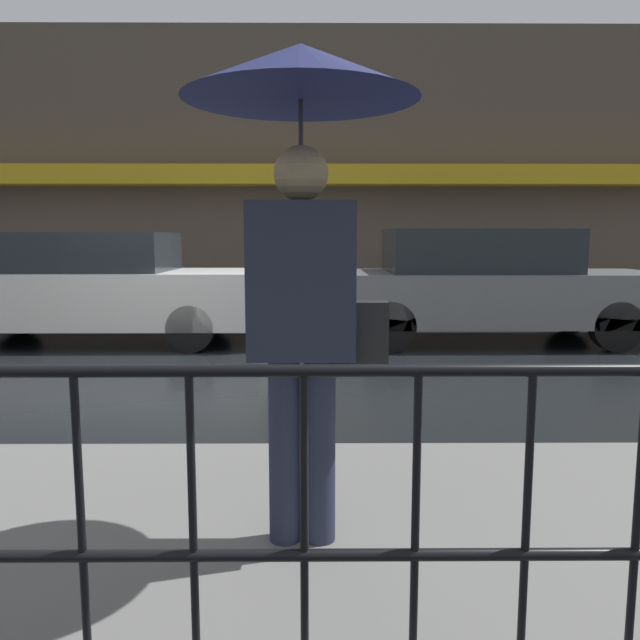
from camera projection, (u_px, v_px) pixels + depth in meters
name	position (u px, v px, depth m)	size (l,w,h in m)	color
ground_plane	(161.00, 368.00, 7.11)	(80.00, 80.00, 0.00)	black
sidewalk_far	(216.00, 318.00, 11.02)	(28.00, 1.81, 0.14)	#60605E
lane_marking	(161.00, 368.00, 7.11)	(25.20, 0.12, 0.01)	gold
building_storefront	(221.00, 174.00, 11.70)	(28.00, 0.85, 5.32)	#4C4238
pedestrian	(302.00, 169.00, 2.57)	(0.98, 0.98, 2.12)	#23283D
car_white	(93.00, 287.00, 8.77)	(4.75, 1.76, 1.55)	silver
car_grey	(485.00, 285.00, 8.81)	(4.76, 1.78, 1.59)	slate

